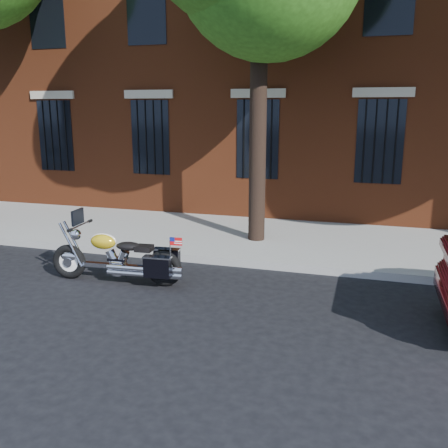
% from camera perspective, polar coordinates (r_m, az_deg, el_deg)
% --- Properties ---
extents(ground, '(120.00, 120.00, 0.00)m').
position_cam_1_polar(ground, '(8.65, -3.98, -7.20)').
color(ground, black).
rests_on(ground, ground).
extents(curb, '(40.00, 0.16, 0.15)m').
position_cam_1_polar(curb, '(9.86, -1.15, -4.12)').
color(curb, gray).
rests_on(curb, ground).
extents(sidewalk, '(40.00, 3.60, 0.15)m').
position_cam_1_polar(sidewalk, '(11.59, 1.70, -1.47)').
color(sidewalk, gray).
rests_on(sidewalk, ground).
extents(building, '(26.00, 10.08, 12.00)m').
position_cam_1_polar(building, '(18.12, 7.91, 22.59)').
color(building, maroon).
rests_on(building, ground).
extents(motorcycle, '(2.55, 0.81, 1.28)m').
position_cam_1_polar(motorcycle, '(8.87, -11.58, -3.99)').
color(motorcycle, black).
rests_on(motorcycle, ground).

